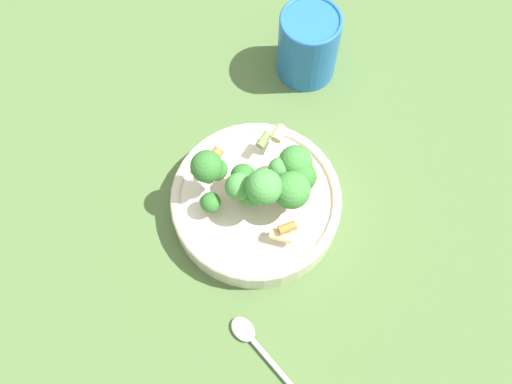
% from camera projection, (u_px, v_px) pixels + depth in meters
% --- Properties ---
extents(ground_plane, '(3.00, 3.00, 0.00)m').
position_uv_depth(ground_plane, '(256.00, 209.00, 0.83)').
color(ground_plane, '#4C6B38').
extents(bowl, '(0.23, 0.23, 0.04)m').
position_uv_depth(bowl, '(256.00, 202.00, 0.81)').
color(bowl, beige).
rests_on(bowl, ground_plane).
extents(pasta_salad, '(0.16, 0.16, 0.09)m').
position_uv_depth(pasta_salad, '(264.00, 180.00, 0.75)').
color(pasta_salad, '#8CB766').
rests_on(pasta_salad, bowl).
extents(cup, '(0.09, 0.09, 0.11)m').
position_uv_depth(cup, '(308.00, 44.00, 0.87)').
color(cup, '#2366B2').
rests_on(cup, ground_plane).
extents(spoon, '(0.17, 0.04, 0.01)m').
position_uv_depth(spoon, '(261.00, 351.00, 0.75)').
color(spoon, silver).
rests_on(spoon, ground_plane).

